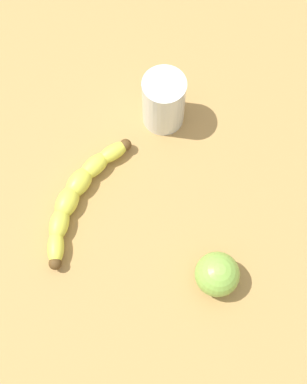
# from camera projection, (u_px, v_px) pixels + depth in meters

# --- Properties ---
(wooden_tabletop) EXTENTS (1.20, 1.20, 0.03)m
(wooden_tabletop) POSITION_uv_depth(u_px,v_px,m) (123.00, 188.00, 0.87)
(wooden_tabletop) COLOR #AB8349
(wooden_tabletop) RESTS_ON ground
(banana) EXTENTS (0.08, 0.25, 0.03)m
(banana) POSITION_uv_depth(u_px,v_px,m) (78.00, 195.00, 0.83)
(banana) COLOR #DDDD46
(banana) RESTS_ON wooden_tabletop
(smoothie_glass) EXTENTS (0.07, 0.07, 0.11)m
(smoothie_glass) POSITION_uv_depth(u_px,v_px,m) (164.00, 103.00, 0.86)
(smoothie_glass) COLOR silver
(smoothie_glass) RESTS_ON wooden_tabletop
(green_apple_fruit) EXTENTS (0.07, 0.07, 0.07)m
(green_apple_fruit) POSITION_uv_depth(u_px,v_px,m) (217.00, 274.00, 0.77)
(green_apple_fruit) COLOR #84B747
(green_apple_fruit) RESTS_ON wooden_tabletop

